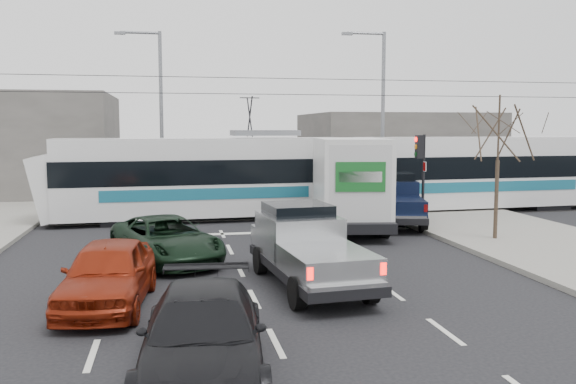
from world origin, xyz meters
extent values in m
plane|color=black|center=(0.00, 0.00, 0.00)|extent=(120.00, 120.00, 0.00)
cube|color=gray|center=(9.00, 0.00, 0.07)|extent=(6.00, 60.00, 0.15)
cube|color=#33302D|center=(0.00, 10.00, 0.01)|extent=(60.00, 1.60, 0.03)
cube|color=slate|center=(12.00, 24.00, 2.50)|extent=(12.00, 10.00, 5.00)
cylinder|color=#47382B|center=(7.60, 2.50, 1.52)|extent=(0.14, 0.14, 2.75)
cylinder|color=#47382B|center=(7.60, 2.50, 4.03)|extent=(0.07, 0.07, 2.25)
cylinder|color=black|center=(6.60, 6.50, 1.95)|extent=(0.12, 0.12, 3.60)
cube|color=black|center=(6.40, 6.50, 3.25)|extent=(0.28, 0.28, 0.95)
cylinder|color=#FF0C07|center=(6.25, 6.50, 3.55)|extent=(0.06, 0.20, 0.20)
cylinder|color=orange|center=(6.25, 6.50, 3.25)|extent=(0.06, 0.20, 0.20)
cylinder|color=#05330C|center=(6.25, 6.50, 2.95)|extent=(0.06, 0.20, 0.20)
cube|color=white|center=(6.58, 6.35, 2.45)|extent=(0.02, 0.30, 0.40)
cylinder|color=slate|center=(7.50, 14.00, 4.50)|extent=(0.20, 0.20, 9.00)
cylinder|color=slate|center=(6.50, 14.00, 8.90)|extent=(2.00, 0.14, 0.14)
cube|color=slate|center=(5.50, 14.00, 8.85)|extent=(0.55, 0.25, 0.14)
cylinder|color=slate|center=(-4.00, 16.00, 4.50)|extent=(0.20, 0.20, 9.00)
cylinder|color=slate|center=(-5.00, 16.00, 8.90)|extent=(2.00, 0.14, 0.14)
cube|color=slate|center=(-6.00, 16.00, 8.85)|extent=(0.55, 0.25, 0.14)
cylinder|color=black|center=(0.00, 10.00, 5.50)|extent=(60.00, 0.03, 0.03)
cylinder|color=black|center=(0.00, 10.00, 6.20)|extent=(60.00, 0.03, 0.03)
cube|color=silver|center=(-2.14, 9.81, 1.00)|extent=(12.61, 3.32, 1.51)
cube|color=black|center=(-2.14, 9.81, 2.17)|extent=(12.67, 3.35, 1.03)
cube|color=silver|center=(-2.14, 9.81, 3.10)|extent=(12.60, 3.21, 0.96)
cube|color=#165A71|center=(-2.07, 8.49, 1.27)|extent=(8.72, 0.51, 0.48)
cube|color=silver|center=(11.40, 10.58, 1.00)|extent=(12.61, 3.32, 1.51)
cube|color=black|center=(11.40, 10.58, 2.17)|extent=(12.67, 3.35, 1.03)
cube|color=silver|center=(11.40, 10.58, 3.10)|extent=(12.60, 3.21, 0.96)
cube|color=#165A71|center=(11.48, 9.26, 1.27)|extent=(8.72, 0.51, 0.48)
cylinder|color=black|center=(4.63, 10.20, 1.96)|extent=(1.11, 2.56, 2.51)
cube|color=slate|center=(0.57, 9.97, 3.80)|extent=(2.99, 1.73, 0.24)
cube|color=black|center=(-5.53, 9.62, 0.17)|extent=(2.06, 2.33, 0.35)
cube|color=black|center=(2.60, 10.08, 0.17)|extent=(2.06, 2.33, 0.35)
cube|color=black|center=(6.66, 10.31, 0.17)|extent=(2.06, 2.33, 0.35)
cube|color=black|center=(14.79, 10.77, 0.17)|extent=(2.06, 2.33, 0.35)
cube|color=black|center=(-0.17, -2.19, 0.52)|extent=(2.38, 5.62, 0.24)
cube|color=#B1B4B6|center=(-0.26, -1.21, 1.18)|extent=(2.05, 2.46, 1.09)
cube|color=black|center=(-0.27, -1.11, 1.75)|extent=(1.75, 1.78, 0.52)
cube|color=#B1B4B6|center=(-0.38, 0.10, 0.96)|extent=(1.88, 1.14, 0.52)
cube|color=#B1B4B6|center=(-0.06, -3.39, 0.90)|extent=(2.07, 2.62, 0.61)
cube|color=silver|center=(0.07, -4.81, 0.64)|extent=(1.75, 0.33, 0.17)
cube|color=#FF0C07|center=(-0.77, -4.77, 0.99)|extent=(0.14, 0.09, 0.26)
cube|color=#FF0C07|center=(0.89, -4.62, 0.99)|extent=(0.14, 0.09, 0.26)
cylinder|color=black|center=(-1.19, -0.52, 0.38)|extent=(0.33, 0.78, 0.76)
cylinder|color=black|center=(0.54, -0.37, 0.38)|extent=(0.33, 0.78, 0.76)
cylinder|color=black|center=(-0.87, -4.01, 0.38)|extent=(0.33, 0.78, 0.76)
cylinder|color=black|center=(0.86, -3.85, 0.38)|extent=(0.33, 0.78, 0.76)
cube|color=black|center=(3.32, 6.31, 0.57)|extent=(3.55, 7.53, 0.36)
cube|color=white|center=(3.74, 9.02, 1.45)|extent=(2.59, 2.07, 1.65)
cube|color=black|center=(3.76, 9.17, 2.07)|extent=(2.19, 1.45, 0.62)
cube|color=silver|center=(3.21, 5.59, 2.09)|extent=(3.20, 5.24, 3.05)
cube|color=silver|center=(2.85, 3.18, 2.09)|extent=(2.17, 0.38, 2.68)
cube|color=#145A20|center=(2.84, 3.13, 2.34)|extent=(1.72, 0.28, 1.04)
cube|color=black|center=(2.81, 2.95, 0.47)|extent=(2.25, 0.59, 0.19)
cylinder|color=black|center=(2.60, 8.76, 0.47)|extent=(0.45, 0.97, 0.93)
cylinder|color=black|center=(4.75, 8.43, 0.47)|extent=(0.45, 0.97, 0.93)
cylinder|color=black|center=(1.94, 4.47, 0.52)|extent=(0.46, 1.07, 1.03)
cylinder|color=black|center=(4.10, 4.14, 0.52)|extent=(0.46, 1.07, 1.03)
cube|color=black|center=(5.50, 6.60, 0.55)|extent=(3.02, 5.28, 0.25)
cube|color=black|center=(5.72, 7.47, 1.24)|extent=(2.27, 2.47, 1.14)
cube|color=black|center=(5.75, 7.57, 1.84)|extent=(1.89, 1.83, 0.55)
cube|color=black|center=(6.02, 8.63, 1.02)|extent=(1.92, 1.30, 0.55)
cube|color=black|center=(5.23, 5.54, 0.95)|extent=(2.30, 2.62, 0.65)
cube|color=silver|center=(4.91, 4.29, 0.68)|extent=(1.69, 0.59, 0.18)
cube|color=#590505|center=(4.15, 4.59, 1.04)|extent=(0.15, 0.11, 0.28)
cube|color=#590505|center=(5.72, 4.18, 1.04)|extent=(0.15, 0.11, 0.28)
cylinder|color=black|center=(5.07, 8.36, 0.40)|extent=(0.47, 0.84, 0.80)
cylinder|color=black|center=(6.72, 7.93, 0.40)|extent=(0.47, 0.84, 0.80)
cylinder|color=black|center=(4.28, 5.27, 0.40)|extent=(0.47, 0.84, 0.80)
cylinder|color=black|center=(5.93, 4.85, 0.40)|extent=(0.47, 0.84, 0.80)
imported|color=black|center=(-3.75, 1.50, 0.68)|extent=(3.81, 5.38, 1.36)
imported|color=maroon|center=(-5.00, -2.93, 0.75)|extent=(2.20, 4.57, 1.50)
imported|color=black|center=(-3.11, -7.35, 0.70)|extent=(2.37, 4.99, 1.41)
camera|label=1|loc=(-3.56, -16.88, 4.01)|focal=38.00mm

